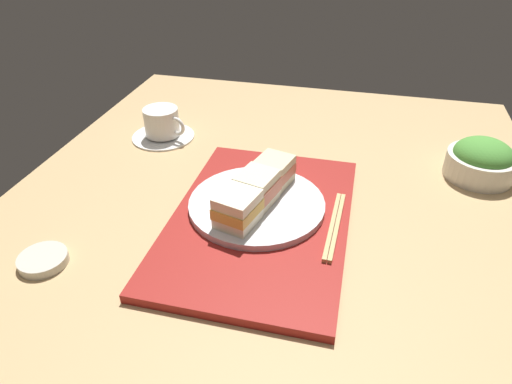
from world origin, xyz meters
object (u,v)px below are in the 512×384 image
Objects in this scene: sandwich_far at (274,171)px; small_sauce_dish at (43,260)px; sandwich_plate at (257,204)px; sandwich_middle at (257,188)px; chopsticks_pair at (335,225)px; salad_bowl at (481,160)px; coffee_cup at (162,125)px; sandwich_near at (238,209)px.

small_sauce_dish is (-26.46, 30.34, -4.56)cm from sandwich_far.
sandwich_plate is at bearing -55.21° from small_sauce_dish.
sandwich_middle reaches higher than small_sauce_dish.
chopsticks_pair is at bearing -99.96° from sandwich_plate.
chopsticks_pair is at bearing 134.18° from salad_bowl.
coffee_cup reaches higher than chopsticks_pair.
chopsticks_pair is (-2.41, -13.74, -0.26)cm from sandwich_plate.
sandwich_near is at bearing 125.39° from salad_bowl.
chopsticks_pair is (-25.30, 26.03, -1.67)cm from salad_bowl.
salad_bowl is at bearing -54.61° from sandwich_near.
sandwich_near is at bearing 166.42° from sandwich_plate.
salad_bowl reaches higher than sandwich_far.
sandwich_near is 6.66cm from sandwich_middle.
sandwich_near is 16.24cm from chopsticks_pair.
coffee_cup is (17.42, 29.42, -2.26)cm from sandwich_far.
chopsticks_pair is 49.23cm from coffee_cup.
sandwich_middle is 35.37cm from small_sauce_dish.
sandwich_middle reaches higher than chopsticks_pair.
sandwich_plate is 1.79× the size of salad_bowl.
coffee_cup is at bearing 40.89° from sandwich_near.
sandwich_plate reaches higher than small_sauce_dish.
sandwich_near is at bearing 166.42° from sandwich_far.
salad_bowl reaches higher than small_sauce_dish.
sandwich_near is 0.98× the size of sandwich_middle.
sandwich_near reaches higher than coffee_cup.
chopsticks_pair is (-8.89, -12.18, -3.38)cm from sandwich_far.
chopsticks_pair is at bearing -75.14° from sandwich_near.
sandwich_far is 1.10× the size of small_sauce_dish.
sandwich_near reaches higher than sandwich_far.
sandwich_middle is 1.04× the size of sandwich_far.
coffee_cup is (23.89, 27.86, -2.54)cm from sandwich_middle.
chopsticks_pair reaches higher than small_sauce_dish.
sandwich_plate is 2.85× the size of sandwich_near.
sandwich_far is (6.47, -1.56, 3.12)cm from sandwich_plate.
coffee_cup is at bearing 49.38° from sandwich_middle.
salad_bowl reaches higher than sandwich_plate.
salad_bowl is (22.89, -39.77, 1.41)cm from sandwich_plate.
salad_bowl is (16.41, -38.21, -1.71)cm from sandwich_far.
sandwich_middle reaches higher than sandwich_near.
coffee_cup is (23.89, 27.86, 0.86)cm from sandwich_plate.
sandwich_far is at bearing -13.58° from sandwich_near.
salad_bowl is 0.73× the size of chopsticks_pair.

